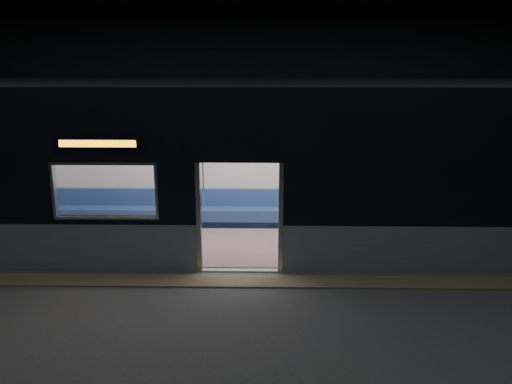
{
  "coord_description": "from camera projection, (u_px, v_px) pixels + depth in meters",
  "views": [
    {
      "loc": [
        0.47,
        -8.24,
        3.98
      ],
      "look_at": [
        0.27,
        2.3,
        1.18
      ],
      "focal_mm": 38.0,
      "sensor_mm": 36.0,
      "label": 1
    }
  ],
  "objects": [
    {
      "name": "station_floor",
      "position": [
        237.0,
        296.0,
        8.99
      ],
      "size": [
        24.0,
        14.0,
        0.01
      ],
      "primitive_type": "cube",
      "color": "#47494C",
      "rests_on": "ground"
    },
    {
      "name": "station_envelope",
      "position": [
        235.0,
        70.0,
        8.05
      ],
      "size": [
        24.0,
        14.0,
        5.0
      ],
      "color": "black",
      "rests_on": "station_floor"
    },
    {
      "name": "tactile_strip",
      "position": [
        239.0,
        281.0,
        9.52
      ],
      "size": [
        22.8,
        0.5,
        0.03
      ],
      "primitive_type": "cube",
      "color": "#8C7F59",
      "rests_on": "station_floor"
    },
    {
      "name": "metro_car",
      "position": [
        243.0,
        157.0,
        10.98
      ],
      "size": [
        18.0,
        3.04,
        3.35
      ],
      "color": "#8797A1",
      "rests_on": "station_floor"
    },
    {
      "name": "passenger",
      "position": [
        353.0,
        196.0,
        12.18
      ],
      "size": [
        0.38,
        0.65,
        1.32
      ],
      "rotation": [
        0.0,
        0.0,
        -0.08
      ],
      "color": "black",
      "rests_on": "metro_car"
    },
    {
      "name": "handbag",
      "position": [
        354.0,
        203.0,
        12.0
      ],
      "size": [
        0.28,
        0.25,
        0.12
      ],
      "primitive_type": "cube",
      "rotation": [
        0.0,
        0.0,
        0.2
      ],
      "color": "black",
      "rests_on": "passenger"
    },
    {
      "name": "transit_map",
      "position": [
        465.0,
        163.0,
        12.25
      ],
      "size": [
        1.02,
        0.03,
        0.66
      ],
      "primitive_type": "cube",
      "color": "white",
      "rests_on": "metro_car"
    }
  ]
}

